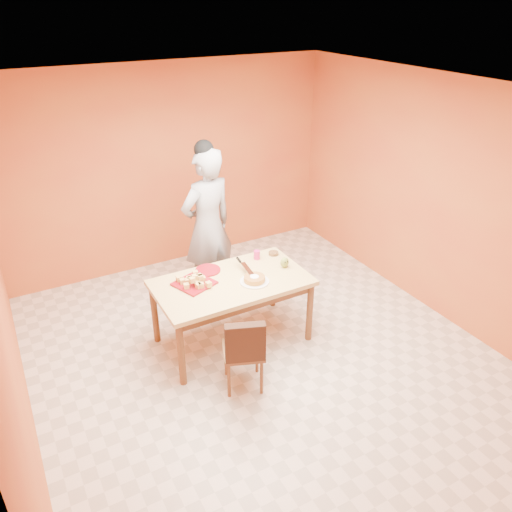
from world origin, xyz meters
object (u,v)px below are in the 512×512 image
dining_table (232,288)px  dining_chair (244,349)px  person (208,227)px  magenta_glass (257,255)px  pastry_platter (194,283)px  red_dinner_plate (208,270)px  checker_tin (274,253)px  egg_ornament (285,262)px  sponge_cake (254,279)px

dining_table → dining_chair: (-0.22, -0.70, -0.23)m
person → magenta_glass: person is taller
dining_table → dining_chair: size_ratio=1.90×
pastry_platter → magenta_glass: 0.85m
dining_chair → person: (0.38, 1.64, 0.53)m
person → pastry_platter: (-0.53, -0.83, -0.19)m
red_dinner_plate → checker_tin: (0.81, -0.02, 0.01)m
red_dinner_plate → magenta_glass: 0.60m
checker_tin → dining_chair: bearing=-132.4°
red_dinner_plate → egg_ornament: size_ratio=2.24×
dining_chair → egg_ornament: (0.86, 0.68, 0.39)m
person → pastry_platter: bearing=44.3°
dining_table → pastry_platter: pastry_platter is taller
person → dining_chair: bearing=63.7°
dining_table → pastry_platter: 0.40m
dining_chair → person: person is taller
dining_chair → sponge_cake: dining_chair is taller
dining_chair → checker_tin: 1.38m
person → sponge_cake: size_ratio=8.69×
dining_chair → person: 1.77m
dining_chair → person: bearing=97.9°
pastry_platter → sponge_cake: sponge_cake is taller
dining_table → magenta_glass: 0.57m
egg_ornament → person: bearing=126.5°
egg_ornament → checker_tin: (0.05, 0.31, -0.04)m
dining_table → checker_tin: 0.75m
red_dinner_plate → egg_ornament: egg_ornament is taller
sponge_cake → dining_table: bearing=145.4°
magenta_glass → pastry_platter: bearing=-168.2°
dining_chair → dining_table: bearing=93.3°
pastry_platter → egg_ornament: bearing=-8.1°
dining_table → person: 1.00m
dining_chair → person: size_ratio=0.44×
person → checker_tin: (0.52, -0.66, -0.18)m
red_dinner_plate → checker_tin: 0.81m
dining_table → pastry_platter: size_ratio=4.52×
egg_ornament → magenta_glass: bearing=128.5°
dining_chair → checker_tin: bearing=68.6°
person → egg_ornament: 1.09m
pastry_platter → magenta_glass: bearing=11.8°
dining_table → red_dinner_plate: size_ratio=5.87×
checker_tin → sponge_cake: bearing=-138.4°
dining_table → egg_ornament: bearing=-2.1°
dining_table → magenta_glass: bearing=32.3°
person → red_dinner_plate: size_ratio=7.05×
red_dinner_plate → person: bearing=65.6°
dining_table → egg_ornament: size_ratio=13.18×
pastry_platter → magenta_glass: size_ratio=3.49×
dining_chair → red_dinner_plate: (0.09, 1.01, 0.33)m
sponge_cake → egg_ornament: (0.44, 0.11, 0.02)m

